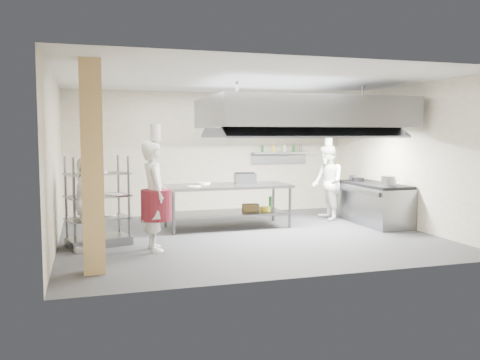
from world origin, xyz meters
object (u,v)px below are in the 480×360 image
object	(u,v)px
chef_plating	(86,204)
griddle	(245,179)
cooking_range	(373,205)
chef_line	(327,182)
island	(227,206)
pass_rack	(98,201)
stockpot	(388,181)
chef_head	(154,196)

from	to	relation	value
chef_plating	griddle	size ratio (longest dim) A/B	3.67
cooking_range	chef_line	xyz separation A→B (m)	(-0.76, 0.74, 0.45)
griddle	chef_plating	bearing A→B (deg)	-149.13
griddle	chef_line	bearing A→B (deg)	7.52
island	griddle	world-z (taller)	griddle
pass_rack	chef_line	size ratio (longest dim) A/B	0.92
cooking_range	stockpot	world-z (taller)	stockpot
cooking_range	chef_head	bearing A→B (deg)	-166.11
island	pass_rack	world-z (taller)	pass_rack
island	griddle	xyz separation A→B (m)	(0.44, 0.15, 0.56)
island	chef_plating	xyz separation A→B (m)	(-2.86, -1.47, 0.34)
chef_line	pass_rack	bearing A→B (deg)	-68.47
griddle	pass_rack	bearing A→B (deg)	-154.20
island	chef_head	world-z (taller)	chef_head
cooking_range	chef_line	world-z (taller)	chef_line
chef_line	island	bearing A→B (deg)	-76.90
chef_head	chef_plating	world-z (taller)	chef_head
island	chef_head	xyz separation A→B (m)	(-1.76, -1.73, 0.48)
cooking_range	chef_head	xyz separation A→B (m)	(-4.98, -1.23, 0.51)
chef_head	griddle	xyz separation A→B (m)	(2.21, 1.88, 0.09)
cooking_range	chef_line	size ratio (longest dim) A/B	1.15
pass_rack	stockpot	world-z (taller)	pass_rack
chef_head	griddle	distance (m)	2.90
chef_head	stockpot	size ratio (longest dim) A/B	6.44
island	cooking_range	size ratio (longest dim) A/B	1.32
cooking_range	chef_plating	bearing A→B (deg)	-170.96
chef_head	griddle	world-z (taller)	chef_head
chef_line	griddle	size ratio (longest dim) A/B	3.97
chef_plating	cooking_range	bearing A→B (deg)	113.44
island	stockpot	world-z (taller)	stockpot
chef_line	chef_plating	xyz separation A→B (m)	(-5.32, -1.71, -0.07)
island	chef_line	bearing A→B (deg)	4.62
griddle	stockpot	world-z (taller)	griddle
chef_head	chef_plating	xyz separation A→B (m)	(-1.10, 0.26, -0.13)
stockpot	griddle	bearing A→B (deg)	156.49
pass_rack	chef_line	xyz separation A→B (m)	(5.12, 1.29, 0.07)
chef_head	chef_line	size ratio (longest dim) A/B	1.08
island	griddle	size ratio (longest dim) A/B	6.04
chef_line	griddle	xyz separation A→B (m)	(-2.01, -0.10, 0.15)
chef_plating	stockpot	distance (m)	6.09
chef_plating	griddle	bearing A→B (deg)	130.46
cooking_range	stockpot	size ratio (longest dim) A/B	6.91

